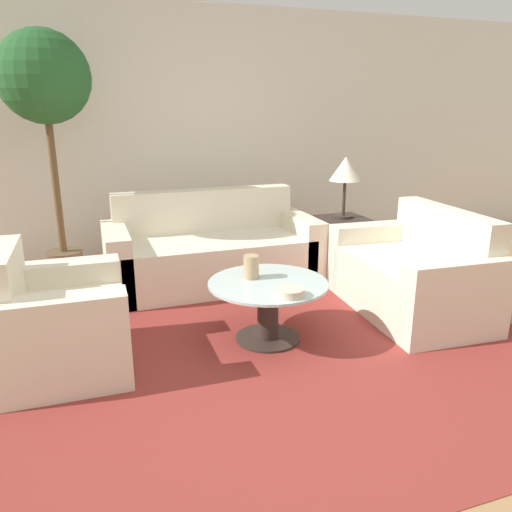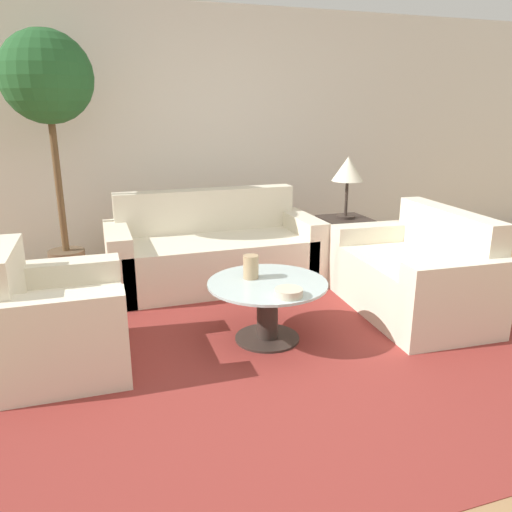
% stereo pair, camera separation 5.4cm
% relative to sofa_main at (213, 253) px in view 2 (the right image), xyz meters
% --- Properties ---
extents(ground_plane, '(14.00, 14.00, 0.00)m').
position_rel_sofa_main_xyz_m(ground_plane, '(0.01, -2.02, -0.28)').
color(ground_plane, '#9E754C').
extents(wall_back, '(10.00, 0.06, 2.60)m').
position_rel_sofa_main_xyz_m(wall_back, '(0.01, 1.02, 1.02)').
color(wall_back, white).
rests_on(wall_back, ground_plane).
extents(rug, '(3.70, 3.49, 0.01)m').
position_rel_sofa_main_xyz_m(rug, '(0.06, -1.32, -0.28)').
color(rug, maroon).
rests_on(rug, ground_plane).
extents(sofa_main, '(1.92, 0.84, 0.84)m').
position_rel_sofa_main_xyz_m(sofa_main, '(0.00, 0.00, 0.00)').
color(sofa_main, beige).
rests_on(sofa_main, ground_plane).
extents(armchair, '(0.79, 0.89, 0.81)m').
position_rel_sofa_main_xyz_m(armchair, '(-1.34, -1.25, 0.00)').
color(armchair, beige).
rests_on(armchair, ground_plane).
extents(loveseat, '(0.87, 1.40, 0.82)m').
position_rel_sofa_main_xyz_m(loveseat, '(1.38, -1.21, 0.00)').
color(loveseat, beige).
rests_on(loveseat, ground_plane).
extents(coffee_table, '(0.83, 0.83, 0.43)m').
position_rel_sofa_main_xyz_m(coffee_table, '(0.06, -1.32, -0.00)').
color(coffee_table, '#332823').
rests_on(coffee_table, ground_plane).
extents(side_table, '(0.44, 0.44, 0.55)m').
position_rel_sofa_main_xyz_m(side_table, '(1.29, -0.14, -0.01)').
color(side_table, '#332823').
rests_on(side_table, ground_plane).
extents(table_lamp, '(0.30, 0.30, 0.59)m').
position_rel_sofa_main_xyz_m(table_lamp, '(1.29, -0.14, 0.72)').
color(table_lamp, '#332823').
rests_on(table_lamp, side_table).
extents(potted_plant, '(0.76, 0.76, 2.21)m').
position_rel_sofa_main_xyz_m(potted_plant, '(-1.30, 0.30, 1.41)').
color(potted_plant, brown).
rests_on(potted_plant, ground_plane).
extents(vase, '(0.11, 0.11, 0.17)m').
position_rel_sofa_main_xyz_m(vase, '(-0.02, -1.21, 0.23)').
color(vase, tan).
rests_on(vase, coffee_table).
extents(bowl, '(0.18, 0.18, 0.05)m').
position_rel_sofa_main_xyz_m(bowl, '(0.10, -1.62, 0.18)').
color(bowl, beige).
rests_on(bowl, coffee_table).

